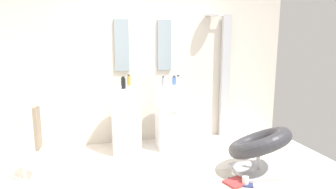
{
  "coord_description": "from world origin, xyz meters",
  "views": [
    {
      "loc": [
        -0.67,
        -2.88,
        1.59
      ],
      "look_at": [
        0.15,
        0.55,
        0.95
      ],
      "focal_mm": 30.2,
      "sensor_mm": 36.0,
      "label": 1
    }
  ],
  "objects_px": {
    "magazine_red": "(236,182)",
    "coffee_mug": "(245,181)",
    "towel_rack": "(35,129)",
    "soap_bottle_grey": "(163,82)",
    "soap_bottle_blue": "(174,81)",
    "soap_bottle_clear": "(178,81)",
    "soap_bottle_black": "(123,83)",
    "shower_column": "(224,74)",
    "lounge_chair": "(259,147)",
    "soap_bottle_amber": "(129,81)",
    "pedestal_sink_right": "(170,115)",
    "pedestal_sink_left": "(126,117)",
    "soap_bottle_green": "(122,82)",
    "magazine_navy": "(240,183)"
  },
  "relations": [
    {
      "from": "pedestal_sink_left",
      "to": "coffee_mug",
      "type": "xyz_separation_m",
      "value": [
        1.21,
        -1.37,
        -0.46
      ]
    },
    {
      "from": "pedestal_sink_left",
      "to": "magazine_red",
      "type": "relative_size",
      "value": 4.33
    },
    {
      "from": "magazine_red",
      "to": "coffee_mug",
      "type": "height_order",
      "value": "coffee_mug"
    },
    {
      "from": "pedestal_sink_right",
      "to": "towel_rack",
      "type": "height_order",
      "value": "pedestal_sink_right"
    },
    {
      "from": "pedestal_sink_left",
      "to": "soap_bottle_clear",
      "type": "height_order",
      "value": "soap_bottle_clear"
    },
    {
      "from": "soap_bottle_black",
      "to": "lounge_chair",
      "type": "bearing_deg",
      "value": -33.17
    },
    {
      "from": "pedestal_sink_right",
      "to": "soap_bottle_black",
      "type": "bearing_deg",
      "value": -170.33
    },
    {
      "from": "towel_rack",
      "to": "shower_column",
      "type": "bearing_deg",
      "value": 20.81
    },
    {
      "from": "towel_rack",
      "to": "coffee_mug",
      "type": "bearing_deg",
      "value": -16.31
    },
    {
      "from": "lounge_chair",
      "to": "soap_bottle_green",
      "type": "height_order",
      "value": "soap_bottle_green"
    },
    {
      "from": "magazine_red",
      "to": "soap_bottle_clear",
      "type": "bearing_deg",
      "value": 87.92
    },
    {
      "from": "lounge_chair",
      "to": "soap_bottle_clear",
      "type": "xyz_separation_m",
      "value": [
        -0.74,
        1.03,
        0.69
      ]
    },
    {
      "from": "soap_bottle_black",
      "to": "soap_bottle_grey",
      "type": "distance_m",
      "value": 0.6
    },
    {
      "from": "soap_bottle_amber",
      "to": "soap_bottle_blue",
      "type": "height_order",
      "value": "soap_bottle_amber"
    },
    {
      "from": "magazine_red",
      "to": "pedestal_sink_right",
      "type": "bearing_deg",
      "value": 90.5
    },
    {
      "from": "soap_bottle_black",
      "to": "soap_bottle_green",
      "type": "bearing_deg",
      "value": 89.96
    },
    {
      "from": "pedestal_sink_left",
      "to": "soap_bottle_clear",
      "type": "distance_m",
      "value": 0.93
    },
    {
      "from": "soap_bottle_green",
      "to": "soap_bottle_blue",
      "type": "bearing_deg",
      "value": -5.76
    },
    {
      "from": "pedestal_sink_left",
      "to": "shower_column",
      "type": "xyz_separation_m",
      "value": [
        1.7,
        0.36,
        0.56
      ]
    },
    {
      "from": "towel_rack",
      "to": "soap_bottle_grey",
      "type": "height_order",
      "value": "soap_bottle_grey"
    },
    {
      "from": "lounge_chair",
      "to": "soap_bottle_black",
      "type": "distance_m",
      "value": 1.96
    },
    {
      "from": "soap_bottle_blue",
      "to": "soap_bottle_green",
      "type": "bearing_deg",
      "value": 174.24
    },
    {
      "from": "lounge_chair",
      "to": "soap_bottle_green",
      "type": "distance_m",
      "value": 2.11
    },
    {
      "from": "shower_column",
      "to": "coffee_mug",
      "type": "height_order",
      "value": "shower_column"
    },
    {
      "from": "magazine_red",
      "to": "soap_bottle_green",
      "type": "bearing_deg",
      "value": 109.75
    },
    {
      "from": "towel_rack",
      "to": "magazine_red",
      "type": "bearing_deg",
      "value": -15.54
    },
    {
      "from": "soap_bottle_clear",
      "to": "soap_bottle_green",
      "type": "xyz_separation_m",
      "value": [
        -0.8,
        0.25,
        -0.02
      ]
    },
    {
      "from": "pedestal_sink_right",
      "to": "shower_column",
      "type": "distance_m",
      "value": 1.22
    },
    {
      "from": "soap_bottle_black",
      "to": "soap_bottle_clear",
      "type": "height_order",
      "value": "soap_bottle_black"
    },
    {
      "from": "magazine_red",
      "to": "soap_bottle_green",
      "type": "relative_size",
      "value": 1.87
    },
    {
      "from": "soap_bottle_blue",
      "to": "coffee_mug",
      "type": "bearing_deg",
      "value": -72.69
    },
    {
      "from": "towel_rack",
      "to": "coffee_mug",
      "type": "distance_m",
      "value": 2.45
    },
    {
      "from": "soap_bottle_clear",
      "to": "magazine_navy",
      "type": "bearing_deg",
      "value": -71.83
    },
    {
      "from": "pedestal_sink_left",
      "to": "soap_bottle_black",
      "type": "height_order",
      "value": "soap_bottle_black"
    },
    {
      "from": "soap_bottle_green",
      "to": "soap_bottle_grey",
      "type": "bearing_deg",
      "value": -16.69
    },
    {
      "from": "soap_bottle_amber",
      "to": "pedestal_sink_right",
      "type": "bearing_deg",
      "value": -11.13
    },
    {
      "from": "soap_bottle_blue",
      "to": "soap_bottle_clear",
      "type": "bearing_deg",
      "value": -85.29
    },
    {
      "from": "soap_bottle_blue",
      "to": "shower_column",
      "type": "bearing_deg",
      "value": 16.36
    },
    {
      "from": "magazine_navy",
      "to": "magazine_red",
      "type": "bearing_deg",
      "value": -162.82
    },
    {
      "from": "soap_bottle_amber",
      "to": "soap_bottle_clear",
      "type": "bearing_deg",
      "value": -16.78
    },
    {
      "from": "pedestal_sink_left",
      "to": "magazine_navy",
      "type": "bearing_deg",
      "value": -48.46
    },
    {
      "from": "magazine_navy",
      "to": "shower_column",
      "type": "bearing_deg",
      "value": 97.18
    },
    {
      "from": "magazine_red",
      "to": "soap_bottle_amber",
      "type": "bearing_deg",
      "value": 108.04
    },
    {
      "from": "magazine_red",
      "to": "soap_bottle_green",
      "type": "distance_m",
      "value": 2.12
    },
    {
      "from": "soap_bottle_grey",
      "to": "towel_rack",
      "type": "bearing_deg",
      "value": -157.45
    },
    {
      "from": "pedestal_sink_right",
      "to": "lounge_chair",
      "type": "height_order",
      "value": "pedestal_sink_right"
    },
    {
      "from": "coffee_mug",
      "to": "soap_bottle_green",
      "type": "relative_size",
      "value": 0.77
    },
    {
      "from": "coffee_mug",
      "to": "soap_bottle_black",
      "type": "bearing_deg",
      "value": 134.6
    },
    {
      "from": "soap_bottle_clear",
      "to": "soap_bottle_blue",
      "type": "bearing_deg",
      "value": 94.71
    },
    {
      "from": "pedestal_sink_left",
      "to": "soap_bottle_grey",
      "type": "relative_size",
      "value": 7.16
    }
  ]
}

